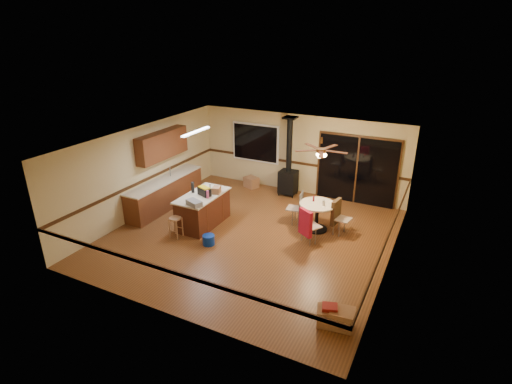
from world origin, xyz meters
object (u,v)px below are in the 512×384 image
Objects in this scene: toolbox_grey at (194,203)px; kitchen_island at (203,210)px; toolbox_black at (204,192)px; box_corner_a at (329,316)px; wood_stove at (288,174)px; chair_right at (337,212)px; chair_near at (306,223)px; chair_left at (298,204)px; box_under_window at (251,182)px; bar_stool at (176,227)px; box_corner_b at (342,318)px; blue_bucket at (209,240)px; dining_table at (317,212)px.

kitchen_island is at bearing 107.11° from toolbox_grey.
box_corner_a is at bearing -29.01° from toolbox_black.
wood_stove is 3.60× the size of chair_right.
wood_stove is (1.30, 3.05, 0.28)m from kitchen_island.
chair_near is at bearing -118.96° from chair_right.
box_corner_a is (4.29, -2.38, -0.84)m from toolbox_black.
chair_right is 3.71m from box_corner_a.
wood_stove is 3.30m from toolbox_black.
toolbox_grey is 2.88m from chair_left.
box_under_window is (-2.43, 1.87, -0.41)m from chair_left.
bar_stool is at bearing -104.46° from kitchen_island.
box_corner_b is at bearing -58.55° from wood_stove.
bar_stool is at bearing -177.78° from blue_bucket.
blue_bucket is at bearing 2.22° from bar_stool.
toolbox_grey is 0.45× the size of dining_table.
box_under_window is (-0.09, 3.10, -0.27)m from kitchen_island.
box_corner_b is (1.66, -2.61, -0.42)m from chair_near.
wood_stove is 4.48× the size of bar_stool.
toolbox_grey is at bearing -72.89° from kitchen_island.
chair_right is at bearing 37.58° from blue_bucket.
box_under_window reaches higher than box_corner_b.
chair_right is (2.71, 2.09, 0.47)m from blue_bucket.
box_corner_b is at bearing -57.48° from chair_near.
chair_near is (3.18, 1.19, 0.32)m from bar_stool.
wood_stove reaches higher than toolbox_grey.
wood_stove is 4.03m from blue_bucket.
box_under_window is (-0.16, 3.10, -0.82)m from toolbox_black.
toolbox_grey is at bearing -161.08° from chair_near.
toolbox_grey is 4.56m from box_corner_a.
dining_table is at bearing 20.80° from kitchen_island.
box_corner_b is (0.23, 0.03, 0.01)m from box_corner_a.
bar_stool is at bearing -92.15° from box_under_window.
chair_left is (2.34, 1.23, 0.14)m from kitchen_island.
toolbox_black is 1.22m from bar_stool.
box_corner_b is at bearing -49.27° from box_under_window.
blue_bucket is 4.12m from box_corner_b.
box_corner_b is at bearing -27.43° from toolbox_black.
box_under_window is at bearing 130.73° from box_corner_b.
wood_stove is 3.24m from chair_near.
kitchen_island is 3.80× the size of box_corner_a.
toolbox_grey is 0.84× the size of chair_left.
blue_bucket is 3.91m from box_corner_a.
dining_table is at bearing -49.78° from wood_stove.
bar_stool is 1.09× the size of chair_left.
chair_left is 1.15× the size of box_corner_b.
toolbox_black is 2.90m from chair_near.
chair_right is (0.52, 0.93, 0.00)m from chair_near.
blue_bucket is at bearing -152.28° from chair_near.
toolbox_black is at bearing -160.61° from chair_right.
chair_left is 4.16m from box_corner_a.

